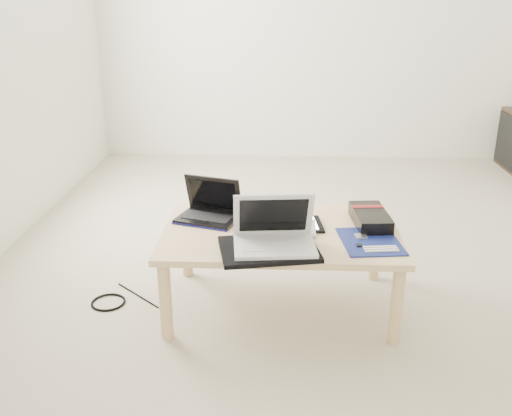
{
  "coord_description": "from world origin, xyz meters",
  "views": [
    {
      "loc": [
        -0.38,
        -3.2,
        1.44
      ],
      "look_at": [
        -0.48,
        -0.74,
        0.51
      ],
      "focal_mm": 40.0,
      "sensor_mm": 36.0,
      "label": 1
    }
  ],
  "objects_px": {
    "gpu_box": "(370,218)",
    "coffee_table": "(281,240)",
    "white_laptop": "(274,235)",
    "netbook": "(210,210)"
  },
  "relations": [
    {
      "from": "gpu_box",
      "to": "coffee_table",
      "type": "bearing_deg",
      "value": -167.82
    },
    {
      "from": "white_laptop",
      "to": "gpu_box",
      "type": "distance_m",
      "value": 0.55
    },
    {
      "from": "coffee_table",
      "to": "white_laptop",
      "type": "distance_m",
      "value": 0.25
    },
    {
      "from": "netbook",
      "to": "white_laptop",
      "type": "distance_m",
      "value": 0.47
    },
    {
      "from": "white_laptop",
      "to": "gpu_box",
      "type": "xyz_separation_m",
      "value": [
        0.46,
        0.31,
        -0.04
      ]
    },
    {
      "from": "coffee_table",
      "to": "netbook",
      "type": "distance_m",
      "value": 0.38
    },
    {
      "from": "netbook",
      "to": "gpu_box",
      "type": "relative_size",
      "value": 1.06
    },
    {
      "from": "white_laptop",
      "to": "netbook",
      "type": "bearing_deg",
      "value": 132.56
    },
    {
      "from": "white_laptop",
      "to": "coffee_table",
      "type": "bearing_deg",
      "value": 82.05
    },
    {
      "from": "gpu_box",
      "to": "white_laptop",
      "type": "bearing_deg",
      "value": -145.88
    }
  ]
}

